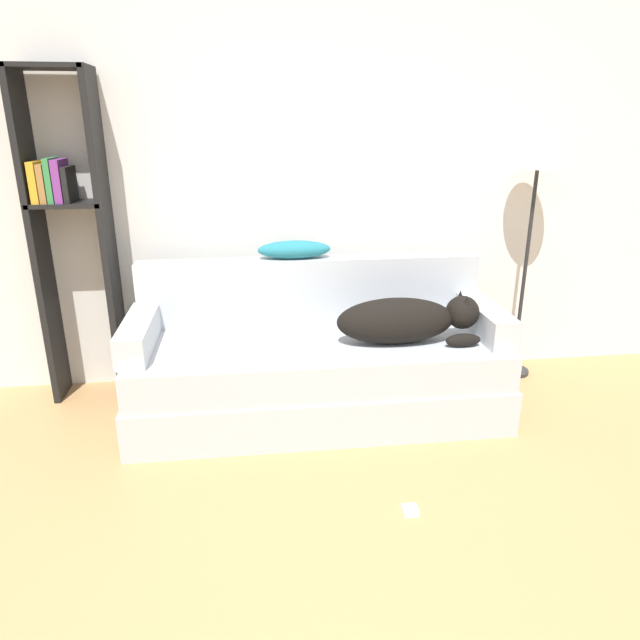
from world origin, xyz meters
TOP-DOWN VIEW (x-y plane):
  - wall_back at (0.00, 2.63)m, footprint 7.18×0.06m
  - couch at (0.03, 2.00)m, footprint 2.08×0.82m
  - couch_backrest at (0.03, 2.34)m, footprint 2.04×0.15m
  - couch_arm_left at (-0.93, 2.00)m, footprint 0.15×0.63m
  - couch_arm_right at (1.00, 2.00)m, footprint 0.15×0.63m
  - dog at (0.51, 1.91)m, footprint 0.80×0.27m
  - laptop at (-0.09, 1.90)m, footprint 0.32×0.26m
  - throw_pillow at (-0.06, 2.35)m, footprint 0.43×0.15m
  - bookshelf at (-1.34, 2.44)m, footprint 0.42×0.26m
  - floor_lamp at (1.42, 2.40)m, footprint 0.29×0.29m
  - power_adapter at (0.32, 1.05)m, footprint 0.07×0.07m

SIDE VIEW (x-z plane):
  - power_adapter at x=0.32m, z-range 0.00..0.03m
  - couch at x=0.03m, z-range 0.00..0.46m
  - laptop at x=-0.09m, z-range 0.46..0.48m
  - couch_arm_left at x=-0.93m, z-range 0.46..0.62m
  - couch_arm_right at x=1.00m, z-range 0.46..0.62m
  - dog at x=0.51m, z-range 0.46..0.73m
  - couch_backrest at x=0.03m, z-range 0.46..0.85m
  - throw_pillow at x=-0.06m, z-range 0.85..0.95m
  - bookshelf at x=-1.34m, z-range 0.12..2.02m
  - wall_back at x=0.00m, z-range 0.00..2.70m
  - floor_lamp at x=1.42m, z-range 0.58..2.16m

